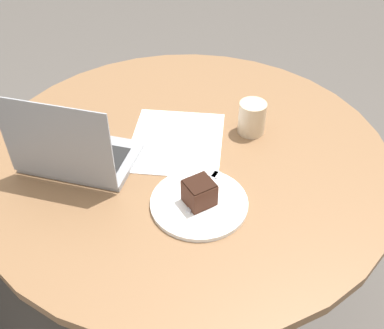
{
  "coord_description": "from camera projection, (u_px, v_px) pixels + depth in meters",
  "views": [
    {
      "loc": [
        -0.93,
        -0.46,
        1.56
      ],
      "look_at": [
        -0.09,
        -0.07,
        0.76
      ],
      "focal_mm": 42.0,
      "sensor_mm": 36.0,
      "label": 1
    }
  ],
  "objects": [
    {
      "name": "coffee_glass",
      "position": [
        252.0,
        118.0,
        1.37
      ],
      "size": [
        0.08,
        0.08,
        0.1
      ],
      "color": "#C6AD89",
      "rests_on": "dining_table"
    },
    {
      "name": "dining_table",
      "position": [
        186.0,
        180.0,
        1.41
      ],
      "size": [
        1.21,
        1.21,
        0.72
      ],
      "color": "brown",
      "rests_on": "ground_plane"
    },
    {
      "name": "laptop",
      "position": [
        75.0,
        153.0,
        1.25
      ],
      "size": [
        0.26,
        0.34,
        0.26
      ],
      "rotation": [
        0.0,
        0.0,
        4.9
      ],
      "color": "gray",
      "rests_on": "dining_table"
    },
    {
      "name": "ground_plane",
      "position": [
        187.0,
        288.0,
        1.81
      ],
      "size": [
        12.0,
        12.0,
        0.0
      ],
      "primitive_type": "plane",
      "color": "#4C4742"
    },
    {
      "name": "fork",
      "position": [
        206.0,
        186.0,
        1.2
      ],
      "size": [
        0.17,
        0.03,
        0.0
      ],
      "rotation": [
        0.0,
        0.0,
        6.25
      ],
      "color": "silver",
      "rests_on": "plate"
    },
    {
      "name": "plate",
      "position": [
        199.0,
        203.0,
        1.16
      ],
      "size": [
        0.25,
        0.25,
        0.01
      ],
      "color": "white",
      "rests_on": "dining_table"
    },
    {
      "name": "cake_slice",
      "position": [
        199.0,
        192.0,
        1.13
      ],
      "size": [
        0.1,
        0.1,
        0.07
      ],
      "rotation": [
        0.0,
        0.0,
        5.7
      ],
      "color": "#472619",
      "rests_on": "plate"
    },
    {
      "name": "paper_document",
      "position": [
        176.0,
        141.0,
        1.36
      ],
      "size": [
        0.39,
        0.36,
        0.0
      ],
      "rotation": [
        0.0,
        0.0,
        0.34
      ],
      "color": "white",
      "rests_on": "dining_table"
    }
  ]
}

